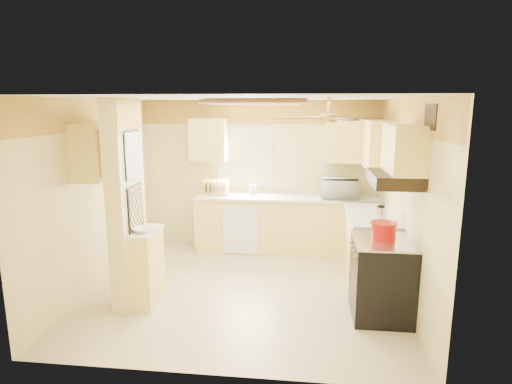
# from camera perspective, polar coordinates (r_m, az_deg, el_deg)

# --- Properties ---
(floor) EXTENTS (4.00, 4.00, 0.00)m
(floor) POSITION_cam_1_polar(r_m,az_deg,el_deg) (5.89, -1.48, -12.72)
(floor) COLOR #CAB28B
(floor) RESTS_ON ground
(ceiling) EXTENTS (4.00, 4.00, 0.00)m
(ceiling) POSITION_cam_1_polar(r_m,az_deg,el_deg) (5.37, -1.62, 12.41)
(ceiling) COLOR white
(ceiling) RESTS_ON wall_back
(wall_back) EXTENTS (4.00, 0.00, 4.00)m
(wall_back) POSITION_cam_1_polar(r_m,az_deg,el_deg) (7.35, 0.54, 2.38)
(wall_back) COLOR #E2D18A
(wall_back) RESTS_ON floor
(wall_front) EXTENTS (4.00, 0.00, 4.00)m
(wall_front) POSITION_cam_1_polar(r_m,az_deg,el_deg) (3.69, -5.74, -6.96)
(wall_front) COLOR #E2D18A
(wall_front) RESTS_ON floor
(wall_left) EXTENTS (0.00, 3.80, 3.80)m
(wall_left) POSITION_cam_1_polar(r_m,az_deg,el_deg) (6.10, -20.49, -0.24)
(wall_left) COLOR #E2D18A
(wall_left) RESTS_ON floor
(wall_right) EXTENTS (0.00, 3.80, 3.80)m
(wall_right) POSITION_cam_1_polar(r_m,az_deg,el_deg) (5.58, 19.24, -1.19)
(wall_right) COLOR #E2D18A
(wall_right) RESTS_ON floor
(wallpaper_border) EXTENTS (4.00, 0.02, 0.40)m
(wallpaper_border) POSITION_cam_1_polar(r_m,az_deg,el_deg) (7.24, 0.54, 10.59)
(wallpaper_border) COLOR #FFCD4B
(wallpaper_border) RESTS_ON wall_back
(partition_column) EXTENTS (0.20, 0.70, 2.50)m
(partition_column) POSITION_cam_1_polar(r_m,az_deg,el_deg) (5.34, -16.91, -1.60)
(partition_column) COLOR #E2D18A
(partition_column) RESTS_ON floor
(partition_ledge) EXTENTS (0.25, 0.55, 0.90)m
(partition_ledge) POSITION_cam_1_polar(r_m,az_deg,el_deg) (5.49, -14.28, -9.84)
(partition_ledge) COLOR #F6D873
(partition_ledge) RESTS_ON floor
(ledge_top) EXTENTS (0.28, 0.58, 0.04)m
(ledge_top) POSITION_cam_1_polar(r_m,az_deg,el_deg) (5.34, -14.53, -5.13)
(ledge_top) COLOR silver
(ledge_top) RESTS_ON partition_ledge
(lower_cabinets_back) EXTENTS (3.00, 0.60, 0.90)m
(lower_cabinets_back) POSITION_cam_1_polar(r_m,az_deg,el_deg) (7.19, 4.25, -4.38)
(lower_cabinets_back) COLOR #F6D873
(lower_cabinets_back) RESTS_ON floor
(lower_cabinets_right) EXTENTS (0.60, 1.40, 0.90)m
(lower_cabinets_right) POSITION_cam_1_polar(r_m,az_deg,el_deg) (6.30, 14.91, -7.06)
(lower_cabinets_right) COLOR #F6D873
(lower_cabinets_right) RESTS_ON floor
(countertop_back) EXTENTS (3.04, 0.64, 0.04)m
(countertop_back) POSITION_cam_1_polar(r_m,az_deg,el_deg) (7.07, 4.30, -0.74)
(countertop_back) COLOR silver
(countertop_back) RESTS_ON lower_cabinets_back
(countertop_right) EXTENTS (0.64, 1.44, 0.04)m
(countertop_right) POSITION_cam_1_polar(r_m,az_deg,el_deg) (6.17, 15.04, -2.92)
(countertop_right) COLOR silver
(countertop_right) RESTS_ON lower_cabinets_right
(dishwasher_panel) EXTENTS (0.58, 0.02, 0.80)m
(dishwasher_panel) POSITION_cam_1_polar(r_m,az_deg,el_deg) (6.97, -2.06, -5.05)
(dishwasher_panel) COLOR white
(dishwasher_panel) RESTS_ON lower_cabinets_back
(window) EXTENTS (0.92, 0.02, 1.02)m
(window) POSITION_cam_1_polar(r_m,az_deg,el_deg) (7.32, -1.42, 4.72)
(window) COLOR white
(window) RESTS_ON wall_back
(upper_cab_back_left) EXTENTS (0.60, 0.35, 0.70)m
(upper_cab_back_left) POSITION_cam_1_polar(r_m,az_deg,el_deg) (7.24, -6.35, 6.96)
(upper_cab_back_left) COLOR #F6D873
(upper_cab_back_left) RESTS_ON wall_back
(upper_cab_back_right) EXTENTS (0.90, 0.35, 0.70)m
(upper_cab_back_right) POSITION_cam_1_polar(r_m,az_deg,el_deg) (7.11, 13.01, 6.65)
(upper_cab_back_right) COLOR #F6D873
(upper_cab_back_right) RESTS_ON wall_back
(upper_cab_right) EXTENTS (0.35, 1.00, 0.70)m
(upper_cab_right) POSITION_cam_1_polar(r_m,az_deg,el_deg) (6.67, 15.81, 6.22)
(upper_cab_right) COLOR #F6D873
(upper_cab_right) RESTS_ON wall_right
(upper_cab_left_wall) EXTENTS (0.35, 0.75, 0.70)m
(upper_cab_left_wall) POSITION_cam_1_polar(r_m,az_deg,el_deg) (5.72, -20.47, 5.11)
(upper_cab_left_wall) COLOR #F6D873
(upper_cab_left_wall) RESTS_ON wall_left
(upper_cab_over_stove) EXTENTS (0.35, 0.76, 0.52)m
(upper_cab_over_stove) POSITION_cam_1_polar(r_m,az_deg,el_deg) (4.90, 19.15, 5.44)
(upper_cab_over_stove) COLOR #F6D873
(upper_cab_over_stove) RESTS_ON wall_right
(stove) EXTENTS (0.68, 0.77, 0.92)m
(stove) POSITION_cam_1_polar(r_m,az_deg,el_deg) (5.23, 16.37, -10.93)
(stove) COLOR black
(stove) RESTS_ON floor
(range_hood) EXTENTS (0.50, 0.76, 0.14)m
(range_hood) POSITION_cam_1_polar(r_m,az_deg,el_deg) (4.93, 17.94, 1.67)
(range_hood) COLOR black
(range_hood) RESTS_ON upper_cab_over_stove
(poster_menu) EXTENTS (0.02, 0.42, 0.57)m
(poster_menu) POSITION_cam_1_polar(r_m,az_deg,el_deg) (5.20, -16.16, 4.82)
(poster_menu) COLOR black
(poster_menu) RESTS_ON partition_column
(poster_nashville) EXTENTS (0.02, 0.42, 0.57)m
(poster_nashville) POSITION_cam_1_polar(r_m,az_deg,el_deg) (5.31, -15.77, -2.16)
(poster_nashville) COLOR black
(poster_nashville) RESTS_ON partition_column
(ceiling_light_panel) EXTENTS (1.35, 0.95, 0.06)m
(ceiling_light_panel) POSITION_cam_1_polar(r_m,az_deg,el_deg) (5.85, 0.08, 11.90)
(ceiling_light_panel) COLOR brown
(ceiling_light_panel) RESTS_ON ceiling
(ceiling_fan) EXTENTS (1.15, 1.15, 0.26)m
(ceiling_fan) POSITION_cam_1_polar(r_m,az_deg,el_deg) (4.62, 9.66, 9.75)
(ceiling_fan) COLOR gold
(ceiling_fan) RESTS_ON ceiling
(vent_grate) EXTENTS (0.02, 0.40, 0.25)m
(vent_grate) POSITION_cam_1_polar(r_m,az_deg,el_deg) (4.58, 22.29, 9.23)
(vent_grate) COLOR black
(vent_grate) RESTS_ON wall_right
(microwave) EXTENTS (0.58, 0.40, 0.32)m
(microwave) POSITION_cam_1_polar(r_m,az_deg,el_deg) (7.03, 11.09, 0.48)
(microwave) COLOR white
(microwave) RESTS_ON countertop_back
(bowl) EXTENTS (0.26, 0.26, 0.05)m
(bowl) POSITION_cam_1_polar(r_m,az_deg,el_deg) (5.24, -14.83, -4.92)
(bowl) COLOR white
(bowl) RESTS_ON ledge_top
(dutch_oven) EXTENTS (0.30, 0.30, 0.20)m
(dutch_oven) POSITION_cam_1_polar(r_m,az_deg,el_deg) (5.09, 16.65, -4.95)
(dutch_oven) COLOR #A50C04
(dutch_oven) RESTS_ON stove
(kettle) EXTENTS (0.14, 0.14, 0.21)m
(kettle) POSITION_cam_1_polar(r_m,az_deg,el_deg) (5.76, 16.31, -2.78)
(kettle) COLOR silver
(kettle) RESTS_ON countertop_right
(dish_rack) EXTENTS (0.42, 0.31, 0.24)m
(dish_rack) POSITION_cam_1_polar(r_m,az_deg,el_deg) (7.23, -5.36, 0.39)
(dish_rack) COLOR tan
(dish_rack) RESTS_ON countertop_back
(utensil_crock) EXTENTS (0.12, 0.12, 0.25)m
(utensil_crock) POSITION_cam_1_polar(r_m,az_deg,el_deg) (7.22, -0.45, 0.37)
(utensil_crock) COLOR white
(utensil_crock) RESTS_ON countertop_back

